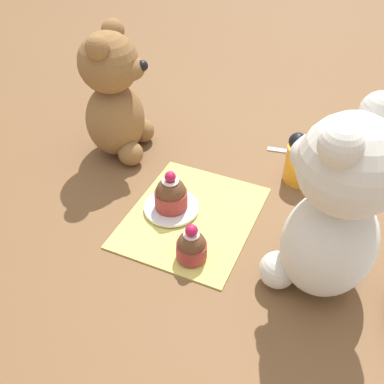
{
  "coord_description": "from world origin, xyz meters",
  "views": [
    {
      "loc": [
        0.5,
        0.22,
        0.52
      ],
      "look_at": [
        0.0,
        0.0,
        0.06
      ],
      "focal_mm": 42.0,
      "sensor_mm": 36.0,
      "label": 1
    }
  ],
  "objects_px": {
    "saucer_plate": "(172,207)",
    "cupcake_near_tan_bear": "(171,194)",
    "teddy_bear_cream": "(335,210)",
    "juice_glass": "(302,164)",
    "teddy_bear_tan": "(115,98)",
    "teaspoon": "(300,153)",
    "cupcake_near_cream_bear": "(191,246)"
  },
  "relations": [
    {
      "from": "saucer_plate",
      "to": "cupcake_near_tan_bear",
      "type": "relative_size",
      "value": 1.28
    },
    {
      "from": "teddy_bear_cream",
      "to": "cupcake_near_tan_bear",
      "type": "bearing_deg",
      "value": -80.82
    },
    {
      "from": "cupcake_near_tan_bear",
      "to": "juice_glass",
      "type": "relative_size",
      "value": 1.04
    },
    {
      "from": "teddy_bear_tan",
      "to": "cupcake_near_tan_bear",
      "type": "relative_size",
      "value": 3.4
    },
    {
      "from": "teddy_bear_cream",
      "to": "saucer_plate",
      "type": "relative_size",
      "value": 3.01
    },
    {
      "from": "juice_glass",
      "to": "teaspoon",
      "type": "distance_m",
      "value": 0.09
    },
    {
      "from": "teddy_bear_tan",
      "to": "juice_glass",
      "type": "height_order",
      "value": "teddy_bear_tan"
    },
    {
      "from": "saucer_plate",
      "to": "teaspoon",
      "type": "relative_size",
      "value": 0.73
    },
    {
      "from": "teddy_bear_tan",
      "to": "juice_glass",
      "type": "distance_m",
      "value": 0.37
    },
    {
      "from": "cupcake_near_tan_bear",
      "to": "juice_glass",
      "type": "xyz_separation_m",
      "value": [
        -0.18,
        0.18,
        -0.0
      ]
    },
    {
      "from": "teddy_bear_cream",
      "to": "cupcake_near_cream_bear",
      "type": "distance_m",
      "value": 0.21
    },
    {
      "from": "teddy_bear_cream",
      "to": "teaspoon",
      "type": "relative_size",
      "value": 2.2
    },
    {
      "from": "cupcake_near_tan_bear",
      "to": "teaspoon",
      "type": "bearing_deg",
      "value": 148.06
    },
    {
      "from": "cupcake_near_tan_bear",
      "to": "teddy_bear_cream",
      "type": "bearing_deg",
      "value": 79.79
    },
    {
      "from": "teddy_bear_tan",
      "to": "saucer_plate",
      "type": "distance_m",
      "value": 0.24
    },
    {
      "from": "saucer_plate",
      "to": "juice_glass",
      "type": "distance_m",
      "value": 0.25
    },
    {
      "from": "cupcake_near_tan_bear",
      "to": "cupcake_near_cream_bear",
      "type": "bearing_deg",
      "value": 41.42
    },
    {
      "from": "teddy_bear_cream",
      "to": "cupcake_near_tan_bear",
      "type": "xyz_separation_m",
      "value": [
        -0.05,
        -0.26,
        -0.1
      ]
    },
    {
      "from": "saucer_plate",
      "to": "cupcake_near_tan_bear",
      "type": "height_order",
      "value": "cupcake_near_tan_bear"
    },
    {
      "from": "teddy_bear_cream",
      "to": "teaspoon",
      "type": "xyz_separation_m",
      "value": [
        -0.3,
        -0.1,
        -0.13
      ]
    },
    {
      "from": "teddy_bear_tan",
      "to": "cupcake_near_cream_bear",
      "type": "distance_m",
      "value": 0.34
    },
    {
      "from": "cupcake_near_cream_bear",
      "to": "juice_glass",
      "type": "height_order",
      "value": "same"
    },
    {
      "from": "teddy_bear_tan",
      "to": "saucer_plate",
      "type": "relative_size",
      "value": 2.65
    },
    {
      "from": "juice_glass",
      "to": "teddy_bear_cream",
      "type": "bearing_deg",
      "value": 19.67
    },
    {
      "from": "saucer_plate",
      "to": "teaspoon",
      "type": "bearing_deg",
      "value": 148.06
    },
    {
      "from": "juice_glass",
      "to": "saucer_plate",
      "type": "bearing_deg",
      "value": -45.44
    },
    {
      "from": "teddy_bear_cream",
      "to": "teddy_bear_tan",
      "type": "distance_m",
      "value": 0.46
    },
    {
      "from": "teddy_bear_tan",
      "to": "cupcake_near_cream_bear",
      "type": "relative_size",
      "value": 3.86
    },
    {
      "from": "juice_glass",
      "to": "teaspoon",
      "type": "height_order",
      "value": "juice_glass"
    },
    {
      "from": "teddy_bear_tan",
      "to": "saucer_plate",
      "type": "height_order",
      "value": "teddy_bear_tan"
    },
    {
      "from": "teddy_bear_tan",
      "to": "cupcake_near_cream_bear",
      "type": "height_order",
      "value": "teddy_bear_tan"
    },
    {
      "from": "teddy_bear_tan",
      "to": "cupcake_near_tan_bear",
      "type": "height_order",
      "value": "teddy_bear_tan"
    }
  ]
}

